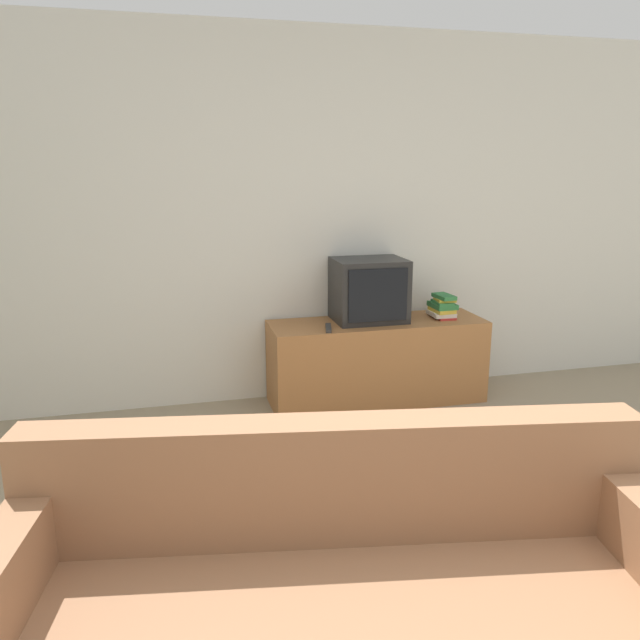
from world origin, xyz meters
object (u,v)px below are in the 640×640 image
(remote_on_stand, at_px, (328,328))
(tv_stand, at_px, (377,361))
(television, at_px, (369,290))
(book_stack, at_px, (443,307))

(remote_on_stand, bearing_deg, tv_stand, 18.76)
(tv_stand, distance_m, remote_on_stand, 0.53)
(television, distance_m, remote_on_stand, 0.44)
(book_stack, xyz_separation_m, remote_on_stand, (-0.90, -0.13, -0.07))
(book_stack, bearing_deg, remote_on_stand, -171.96)
(tv_stand, bearing_deg, television, 139.00)
(tv_stand, height_order, television, television)
(remote_on_stand, bearing_deg, book_stack, 8.04)
(tv_stand, height_order, book_stack, book_stack)
(book_stack, height_order, remote_on_stand, book_stack)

